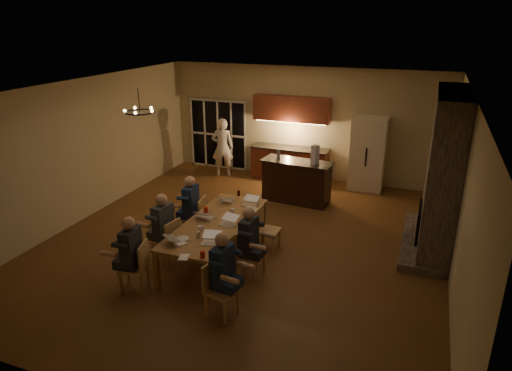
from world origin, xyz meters
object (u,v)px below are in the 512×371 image
object	(u,v)px
chair_right_mid	(251,254)
bar_blender	(315,155)
person_left_near	(132,254)
can_silver	(198,234)
plate_far	(252,210)
standing_person	(223,147)
can_cola	(239,193)
laptop_a	(177,237)
plate_near	(219,237)
chair_left_far	(194,217)
person_right_mid	(249,242)
mug_mid	(233,211)
redcup_mid	(206,210)
refrigerator	(368,154)
laptop_d	(228,220)
laptop_f	(250,200)
person_left_mid	(164,228)
chandelier	(140,112)
chair_right_near	(222,290)
redcup_near	(203,255)
mug_front	(200,229)
plate_left	(183,239)
chair_left_near	(133,266)
person_right_near	(223,273)
dining_table	(216,239)
mug_back	(221,201)
bar_island	(297,181)
person_left_far	(191,207)
laptop_b	(211,238)
chair_left_mid	(165,241)
laptop_c	(206,212)

from	to	relation	value
chair_right_mid	bar_blender	world-z (taller)	bar_blender
person_left_near	can_silver	distance (m)	1.19
plate_far	bar_blender	size ratio (longest dim) A/B	0.57
standing_person	can_cola	size ratio (longest dim) A/B	14.48
laptop_a	plate_near	size ratio (longest dim) A/B	1.35
chair_left_far	person_right_mid	bearing A→B (deg)	49.17
mug_mid	redcup_mid	world-z (taller)	redcup_mid
refrigerator	can_cola	xyz separation A→B (m)	(-2.32, -3.49, -0.19)
standing_person	laptop_d	distance (m)	5.07
person_left_near	laptop_f	xyz separation A→B (m)	(1.14, 2.57, 0.17)
person_left_mid	chandelier	world-z (taller)	chandelier
standing_person	chandelier	bearing A→B (deg)	74.40
chair_right_near	redcup_near	bearing A→B (deg)	66.64
mug_front	person_left_mid	bearing A→B (deg)	-179.37
chair_right_near	plate_left	world-z (taller)	chair_right_near
chair_left_far	mug_front	distance (m)	1.39
chair_left_far	mug_mid	world-z (taller)	chair_left_far
chair_left_near	person_left_mid	bearing A→B (deg)	166.71
redcup_near	mug_mid	bearing A→B (deg)	98.33
mug_mid	plate_left	bearing A→B (deg)	-105.12
mug_mid	person_left_near	bearing A→B (deg)	-114.98
chair_right_near	person_right_near	bearing A→B (deg)	25.25
chandelier	mug_front	bearing A→B (deg)	-21.50
laptop_f	dining_table	bearing A→B (deg)	-103.13
mug_back	person_right_near	bearing A→B (deg)	-64.30
chair_right_near	plate_far	world-z (taller)	chair_right_near
bar_island	bar_blender	world-z (taller)	bar_blender
laptop_f	plate_near	world-z (taller)	laptop_f
bar_blender	person_left_far	bearing A→B (deg)	-102.03
bar_island	plate_near	world-z (taller)	bar_island
bar_island	mug_back	distance (m)	2.67
person_left_far	laptop_b	world-z (taller)	person_left_far
person_left_far	plate_near	bearing A→B (deg)	40.78
person_right_near	standing_person	bearing A→B (deg)	32.60
chair_left_mid	chair_left_near	bearing A→B (deg)	9.06
dining_table	plate_far	size ratio (longest dim) A/B	10.44
chair_left_mid	person_left_near	xyz separation A→B (m)	(-0.00, -1.05, 0.24)
bar_island	laptop_f	bearing A→B (deg)	-93.53
chair_left_mid	person_left_near	size ratio (longest dim) A/B	0.64
chair_left_mid	laptop_d	bearing A→B (deg)	122.48
chair_right_near	can_cola	size ratio (longest dim) A/B	7.42
chair_left_mid	person_right_near	world-z (taller)	person_right_near
refrigerator	chair_right_near	distance (m)	6.74
can_silver	laptop_a	bearing A→B (deg)	-129.61
chandelier	plate_left	distance (m)	2.62
chair_left_far	laptop_f	distance (m)	1.27
plate_left	chandelier	bearing A→B (deg)	143.83
chandelier	laptop_c	size ratio (longest dim) A/B	1.82
chair_left_near	laptop_f	size ratio (longest dim) A/B	2.78
redcup_near	mug_front	bearing A→B (deg)	119.68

